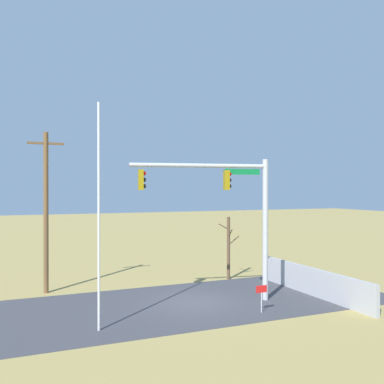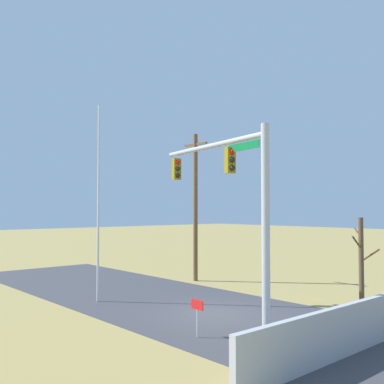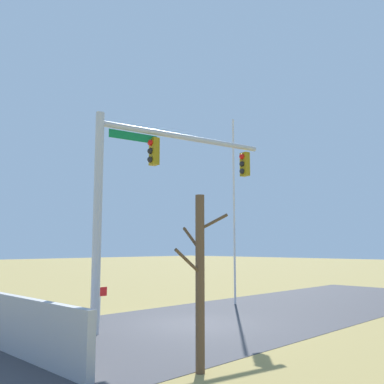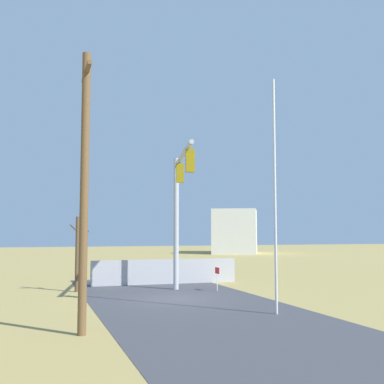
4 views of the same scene
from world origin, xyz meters
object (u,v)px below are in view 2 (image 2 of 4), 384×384
(signal_mast, at_px, (234,189))
(open_sign, at_px, (197,309))
(utility_pole, at_px, (195,204))
(bare_tree, at_px, (361,265))
(flagpole, at_px, (98,203))

(signal_mast, xyz_separation_m, open_sign, (0.34, -2.15, -3.99))
(utility_pole, bearing_deg, bare_tree, -3.93)
(signal_mast, relative_size, open_sign, 5.77)
(flagpole, height_order, utility_pole, flagpole)
(flagpole, xyz_separation_m, open_sign, (7.18, -0.42, -3.56))
(signal_mast, distance_m, bare_tree, 6.07)
(bare_tree, height_order, open_sign, bare_tree)
(utility_pole, xyz_separation_m, open_sign, (8.61, -7.65, -3.56))
(signal_mast, height_order, open_sign, signal_mast)
(flagpole, bearing_deg, signal_mast, 14.22)
(signal_mast, relative_size, utility_pole, 0.82)
(bare_tree, distance_m, open_sign, 7.29)
(bare_tree, bearing_deg, signal_mast, -116.32)
(bare_tree, bearing_deg, open_sign, -106.25)
(bare_tree, bearing_deg, utility_pole, 176.07)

